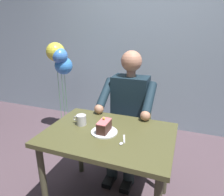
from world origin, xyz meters
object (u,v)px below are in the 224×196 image
at_px(seated_person, 128,112).
at_px(dessert_spoon, 123,141).
at_px(dining_table, 109,143).
at_px(cake_slice, 104,126).
at_px(coffee_cup, 81,120).
at_px(chair, 132,119).
at_px(balloon_display, 60,64).

bearing_deg(seated_person, dessert_spoon, 102.81).
bearing_deg(dining_table, seated_person, -90.00).
bearing_deg(cake_slice, coffee_cup, -13.93).
distance_m(chair, cake_slice, 0.76).
xyz_separation_m(chair, dessert_spoon, (-0.14, 0.80, 0.20)).
bearing_deg(balloon_display, coffee_cup, 130.85).
bearing_deg(dessert_spoon, dining_table, -32.52).
bearing_deg(dining_table, coffee_cup, -9.92).
distance_m(cake_slice, balloon_display, 1.47).
xyz_separation_m(dessert_spoon, balloon_display, (1.22, -1.08, 0.30)).
relative_size(chair, seated_person, 0.72).
height_order(seated_person, coffee_cup, seated_person).
bearing_deg(cake_slice, dining_table, -161.20).
relative_size(dining_table, seated_person, 0.78).
xyz_separation_m(coffee_cup, balloon_display, (0.82, -0.94, 0.26)).
height_order(dining_table, dessert_spoon, dessert_spoon).
height_order(seated_person, balloon_display, balloon_display).
height_order(coffee_cup, dessert_spoon, coffee_cup).
bearing_deg(chair, balloon_display, -14.70).
distance_m(seated_person, balloon_display, 1.22).
relative_size(dining_table, chair, 1.09).
bearing_deg(dessert_spoon, seated_person, -77.19).
xyz_separation_m(coffee_cup, dessert_spoon, (-0.41, 0.14, -0.04)).
xyz_separation_m(dining_table, dessert_spoon, (-0.14, 0.09, 0.10)).
bearing_deg(chair, cake_slice, 87.38).
distance_m(dining_table, chair, 0.71).
xyz_separation_m(chair, coffee_cup, (0.26, 0.66, 0.24)).
bearing_deg(dining_table, chair, -90.00).
relative_size(dining_table, cake_slice, 6.97).
relative_size(seated_person, dessert_spoon, 8.93).
distance_m(chair, seated_person, 0.23).
bearing_deg(coffee_cup, balloon_display, -49.15).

